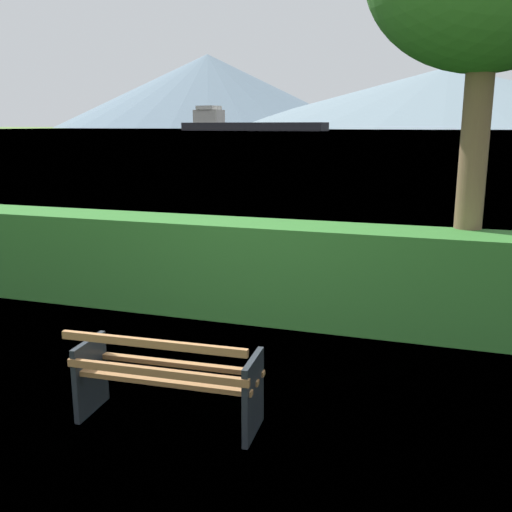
{
  "coord_description": "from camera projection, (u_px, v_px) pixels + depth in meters",
  "views": [
    {
      "loc": [
        2.12,
        -4.11,
        2.52
      ],
      "look_at": [
        0.0,
        2.41,
        0.95
      ],
      "focal_mm": 40.25,
      "sensor_mm": 36.0,
      "label": 1
    }
  ],
  "objects": [
    {
      "name": "distant_hills",
      "position": [
        452.0,
        95.0,
        534.33
      ],
      "size": [
        820.0,
        437.07,
        73.9
      ],
      "color": "slate",
      "rests_on": "ground_plane"
    },
    {
      "name": "water_surface",
      "position": [
        442.0,
        130.0,
        289.72
      ],
      "size": [
        620.0,
        620.0,
        0.0
      ],
      "primitive_type": "plane",
      "color": "slate",
      "rests_on": "ground_plane"
    },
    {
      "name": "hedge_row",
      "position": [
        268.0,
        271.0,
        7.6
      ],
      "size": [
        10.56,
        0.84,
        1.27
      ],
      "primitive_type": "cube",
      "color": "#2D6B28",
      "rests_on": "ground_plane"
    },
    {
      "name": "cargo_ship_large",
      "position": [
        241.0,
        124.0,
        270.73
      ],
      "size": [
        74.07,
        21.62,
        11.7
      ],
      "color": "#232328",
      "rests_on": "water_surface"
    },
    {
      "name": "ground_plane",
      "position": [
        171.0,
        420.0,
        5.01
      ],
      "size": [
        1400.0,
        1400.0,
        0.0
      ],
      "primitive_type": "plane",
      "color": "#567A38"
    },
    {
      "name": "park_bench",
      "position": [
        166.0,
        378.0,
        4.86
      ],
      "size": [
        1.61,
        0.65,
        0.87
      ],
      "color": "olive",
      "rests_on": "ground_plane"
    }
  ]
}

